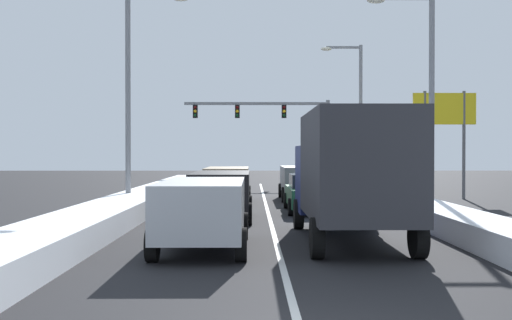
{
  "coord_description": "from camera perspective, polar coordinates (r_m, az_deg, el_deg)",
  "views": [
    {
      "loc": [
        -0.63,
        -7.08,
        2.34
      ],
      "look_at": [
        -0.42,
        25.23,
        1.98
      ],
      "focal_mm": 43.2,
      "sensor_mm": 36.0,
      "label": 1
    }
  ],
  "objects": [
    {
      "name": "lane_stripe_between_right_lane_and_center_lane",
      "position": [
        26.06,
        1.02,
        -4.51
      ],
      "size": [
        0.14,
        41.51,
        0.01
      ],
      "primitive_type": "cube",
      "color": "silver",
      "rests_on": "ground"
    },
    {
      "name": "ground_plane",
      "position": [
        22.3,
        1.26,
        -5.39
      ],
      "size": [
        120.0,
        120.0,
        0.0
      ],
      "primitive_type": "plane",
      "color": "black"
    },
    {
      "name": "snow_bank_left_shoulder",
      "position": [
        26.44,
        -10.56,
        -3.71
      ],
      "size": [
        1.97,
        41.51,
        0.68
      ],
      "primitive_type": "cube",
      "color": "white",
      "rests_on": "ground"
    },
    {
      "name": "suv_gray_right_lane_third",
      "position": [
        30.81,
        4.25,
        -1.83
      ],
      "size": [
        2.16,
        4.9,
        1.67
      ],
      "color": "slate",
      "rests_on": "ground"
    },
    {
      "name": "traffic_light_gantry",
      "position": [
        44.9,
        1.95,
        3.69
      ],
      "size": [
        10.6,
        0.47,
        6.2
      ],
      "color": "slate",
      "rests_on": "ground"
    },
    {
      "name": "suv_tan_center_lane_third",
      "position": [
        28.66,
        -2.67,
        -2.01
      ],
      "size": [
        2.16,
        4.9,
        1.67
      ],
      "color": "#937F60",
      "rests_on": "ground"
    },
    {
      "name": "roadside_sign_right",
      "position": [
        32.77,
        17.04,
        3.55
      ],
      "size": [
        3.2,
        0.16,
        5.5
      ],
      "color": "#59595B",
      "rests_on": "ground"
    },
    {
      "name": "sedan_green_right_lane_second",
      "position": [
        24.57,
        5.12,
        -3.04
      ],
      "size": [
        2.0,
        4.5,
        1.51
      ],
      "color": "#1E5633",
      "rests_on": "ground"
    },
    {
      "name": "street_lamp_right_near",
      "position": [
        25.12,
        15.19,
        6.92
      ],
      "size": [
        2.66,
        0.36,
        8.56
      ],
      "color": "gray",
      "rests_on": "ground"
    },
    {
      "name": "snow_bank_right_shoulder",
      "position": [
        26.69,
        12.5,
        -3.7
      ],
      "size": [
        1.61,
        41.51,
        0.66
      ],
      "primitive_type": "cube",
      "color": "white",
      "rests_on": "ground"
    },
    {
      "name": "box_truck_right_lane_nearest",
      "position": [
        16.2,
        8.73,
        -0.93
      ],
      "size": [
        2.53,
        7.2,
        3.36
      ],
      "color": "navy",
      "rests_on": "ground"
    },
    {
      "name": "street_lamp_left_mid",
      "position": [
        26.26,
        -11.05,
        7.19
      ],
      "size": [
        2.66,
        0.36,
        9.03
      ],
      "color": "gray",
      "rests_on": "ground"
    },
    {
      "name": "suv_black_center_lane_second",
      "position": [
        21.66,
        -3.24,
        -2.87
      ],
      "size": [
        2.16,
        4.9,
        1.67
      ],
      "color": "black",
      "rests_on": "ground"
    },
    {
      "name": "street_lamp_right_mid",
      "position": [
        39.82,
        9.2,
        5.1
      ],
      "size": [
        2.66,
        0.36,
        9.22
      ],
      "color": "gray",
      "rests_on": "ground"
    },
    {
      "name": "suv_silver_center_lane_nearest",
      "position": [
        15.02,
        -4.93,
        -4.43
      ],
      "size": [
        2.16,
        4.9,
        1.67
      ],
      "color": "#B7BABF",
      "rests_on": "ground"
    }
  ]
}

